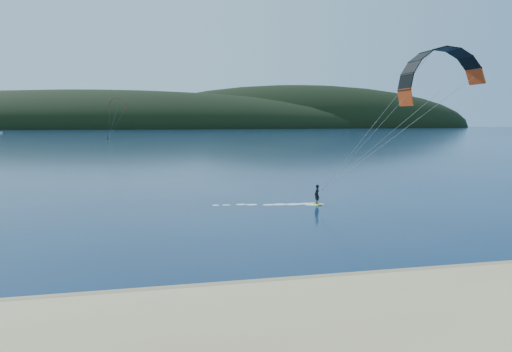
# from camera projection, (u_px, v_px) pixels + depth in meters

# --- Properties ---
(ground) EXTENTS (1800.00, 1800.00, 0.00)m
(ground) POSITION_uv_depth(u_px,v_px,m) (235.00, 331.00, 19.14)
(ground) COLOR #071D3A
(ground) RESTS_ON ground
(wet_sand) EXTENTS (220.00, 2.50, 0.10)m
(wet_sand) POSITION_uv_depth(u_px,v_px,m) (218.00, 291.00, 23.50)
(wet_sand) COLOR #8B7650
(wet_sand) RESTS_ON ground
(headland) EXTENTS (1200.00, 310.00, 140.00)m
(headland) POSITION_uv_depth(u_px,v_px,m) (146.00, 128.00, 741.16)
(headland) COLOR black
(headland) RESTS_ON ground
(kitesurfer_near) EXTENTS (23.92, 9.77, 15.04)m
(kitesurfer_near) POSITION_uv_depth(u_px,v_px,m) (435.00, 94.00, 43.41)
(kitesurfer_near) COLOR #C4C817
(kitesurfer_near) RESTS_ON ground
(kitesurfer_far) EXTENTS (9.59, 5.08, 17.84)m
(kitesurfer_far) POSITION_uv_depth(u_px,v_px,m) (118.00, 107.00, 217.10)
(kitesurfer_far) COLOR #C4C817
(kitesurfer_far) RESTS_ON ground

